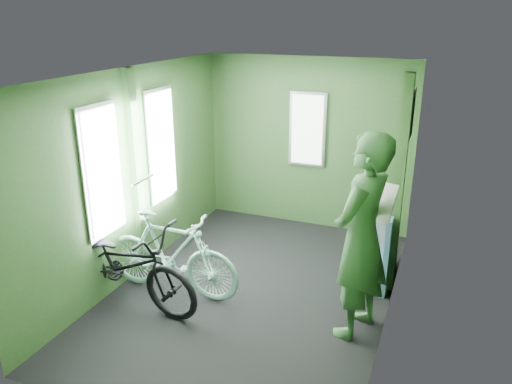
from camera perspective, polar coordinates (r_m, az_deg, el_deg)
room at (r=4.93m, az=-0.66°, el=3.50°), size 4.00×4.02×2.31m
bicycle_black at (r=5.42m, az=-14.41°, el=-12.22°), size 1.84×0.92×0.98m
bicycle_mint at (r=5.51m, az=-9.44°, el=-11.27°), size 1.54×0.48×0.94m
passenger at (r=4.50m, az=11.93°, el=-5.08°), size 0.65×0.82×1.91m
waste_box at (r=5.71m, az=14.58°, el=-6.00°), size 0.23×0.33×0.79m
bench_seat at (r=5.75m, az=13.27°, el=-7.22°), size 0.47×0.83×0.86m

